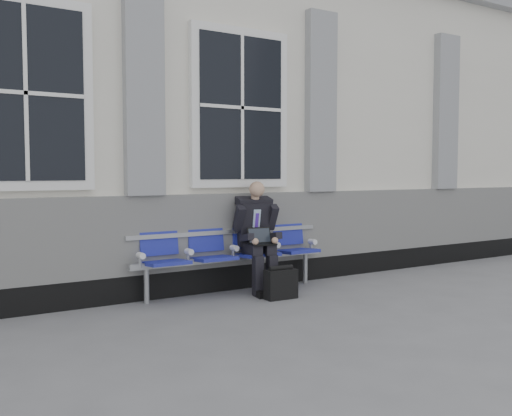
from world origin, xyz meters
TOP-DOWN VIEW (x-y plane):
  - ground at (0.00, 0.00)m, footprint 70.00×70.00m
  - station_building at (-0.02, 3.47)m, footprint 14.40×4.40m
  - bench at (0.15, 1.32)m, footprint 2.60×0.47m
  - businessman at (0.43, 1.20)m, footprint 0.56×0.75m
  - briefcase at (0.45, 0.70)m, footprint 0.39×0.17m

SIDE VIEW (x-z plane):
  - ground at x=0.00m, z-range 0.00..0.00m
  - briefcase at x=0.45m, z-range -0.02..0.37m
  - bench at x=0.15m, z-range 0.10..1.01m
  - businessman at x=0.43m, z-range 0.06..1.41m
  - station_building at x=-0.02m, z-range -0.02..4.47m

